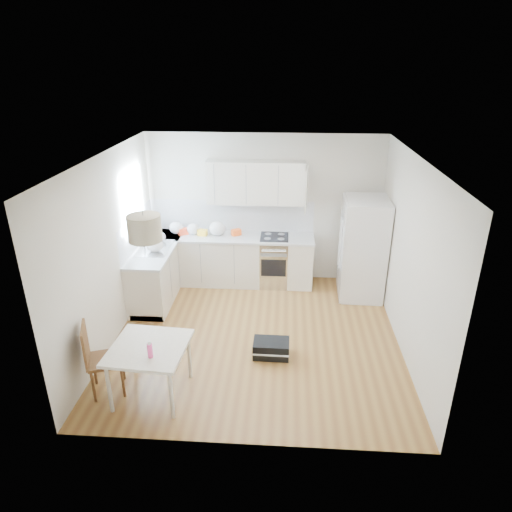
{
  "coord_description": "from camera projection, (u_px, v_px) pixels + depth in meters",
  "views": [
    {
      "loc": [
        0.39,
        -5.82,
        3.87
      ],
      "look_at": [
        -0.04,
        0.4,
        1.15
      ],
      "focal_mm": 32.0,
      "sensor_mm": 36.0,
      "label": 1
    }
  ],
  "objects": [
    {
      "name": "floor",
      "position": [
        257.0,
        336.0,
        6.89
      ],
      "size": [
        4.2,
        4.2,
        0.0
      ],
      "primitive_type": "plane",
      "color": "brown",
      "rests_on": "ground"
    },
    {
      "name": "gym_bag",
      "position": [
        271.0,
        348.0,
        6.41
      ],
      "size": [
        0.51,
        0.33,
        0.23
      ],
      "primitive_type": "cube",
      "rotation": [
        0.0,
        0.0,
        -0.01
      ],
      "color": "black",
      "rests_on": "floor"
    },
    {
      "name": "range_oven",
      "position": [
        274.0,
        262.0,
        8.35
      ],
      "size": [
        0.5,
        0.61,
        0.88
      ],
      "primitive_type": null,
      "color": "silver",
      "rests_on": "floor"
    },
    {
      "name": "snack_red",
      "position": [
        183.0,
        232.0,
        8.26
      ],
      "size": [
        0.19,
        0.17,
        0.11
      ],
      "primitive_type": "cube",
      "rotation": [
        0.0,
        0.0,
        0.46
      ],
      "color": "red",
      "rests_on": "counter_back"
    },
    {
      "name": "snack_orange",
      "position": [
        236.0,
        232.0,
        8.22
      ],
      "size": [
        0.19,
        0.17,
        0.11
      ],
      "primitive_type": "cube",
      "rotation": [
        0.0,
        0.0,
        0.56
      ],
      "color": "#F45215",
      "rests_on": "counter_back"
    },
    {
      "name": "grocery_bag_d",
      "position": [
        160.0,
        237.0,
        7.92
      ],
      "size": [
        0.2,
        0.17,
        0.18
      ],
      "primitive_type": "ellipsoid",
      "color": "white",
      "rests_on": "counter_back"
    },
    {
      "name": "wall_right",
      "position": [
        410.0,
        259.0,
        6.22
      ],
      "size": [
        0.0,
        4.2,
        4.2
      ],
      "primitive_type": "plane",
      "rotation": [
        1.57,
        0.0,
        -1.57
      ],
      "color": "silver",
      "rests_on": "floor"
    },
    {
      "name": "dining_chair",
      "position": [
        106.0,
        358.0,
        5.59
      ],
      "size": [
        0.52,
        0.52,
        0.97
      ],
      "primitive_type": null,
      "rotation": [
        0.0,
        0.0,
        0.34
      ],
      "color": "#492D16",
      "rests_on": "floor"
    },
    {
      "name": "cabinets_back",
      "position": [
        231.0,
        260.0,
        8.4
      ],
      "size": [
        3.0,
        0.6,
        0.88
      ],
      "primitive_type": "cube",
      "color": "silver",
      "rests_on": "floor"
    },
    {
      "name": "grocery_bag_b",
      "position": [
        193.0,
        229.0,
        8.25
      ],
      "size": [
        0.23,
        0.19,
        0.21
      ],
      "primitive_type": "ellipsoid",
      "color": "white",
      "rests_on": "counter_back"
    },
    {
      "name": "dining_table",
      "position": [
        149.0,
        351.0,
        5.47
      ],
      "size": [
        0.95,
        0.95,
        0.7
      ],
      "rotation": [
        0.0,
        0.0,
        -0.07
      ],
      "color": "beige",
      "rests_on": "floor"
    },
    {
      "name": "ceiling",
      "position": [
        257.0,
        157.0,
        5.81
      ],
      "size": [
        4.2,
        4.2,
        0.0
      ],
      "primitive_type": "plane",
      "rotation": [
        3.14,
        0.0,
        0.0
      ],
      "color": "white",
      "rests_on": "wall_back"
    },
    {
      "name": "refrigerator",
      "position": [
        364.0,
        248.0,
        7.8
      ],
      "size": [
        0.86,
        0.9,
        1.74
      ],
      "primitive_type": null,
      "rotation": [
        0.0,
        0.0,
        -0.03
      ],
      "color": "white",
      "rests_on": "floor"
    },
    {
      "name": "counter_left",
      "position": [
        156.0,
        248.0,
        7.74
      ],
      "size": [
        0.64,
        1.82,
        0.04
      ],
      "primitive_type": "cube",
      "color": "silver",
      "rests_on": "cabinets_left"
    },
    {
      "name": "backsplash_back",
      "position": [
        232.0,
        216.0,
        8.36
      ],
      "size": [
        3.0,
        0.01,
        0.58
      ],
      "primitive_type": "cube",
      "color": "white",
      "rests_on": "wall_back"
    },
    {
      "name": "grocery_bag_c",
      "position": [
        217.0,
        229.0,
        8.19
      ],
      "size": [
        0.29,
        0.25,
        0.26
      ],
      "primitive_type": "ellipsoid",
      "color": "white",
      "rests_on": "counter_back"
    },
    {
      "name": "grocery_bag_e",
      "position": [
        155.0,
        244.0,
        7.49
      ],
      "size": [
        0.29,
        0.24,
        0.26
      ],
      "primitive_type": "ellipsoid",
      "color": "white",
      "rests_on": "counter_left"
    },
    {
      "name": "grocery_bag_a",
      "position": [
        176.0,
        228.0,
        8.27
      ],
      "size": [
        0.25,
        0.21,
        0.22
      ],
      "primitive_type": "ellipsoid",
      "color": "white",
      "rests_on": "counter_back"
    },
    {
      "name": "upper_cabinets",
      "position": [
        255.0,
        183.0,
        7.93
      ],
      "size": [
        1.7,
        0.32,
        0.75
      ],
      "primitive_type": "cube",
      "color": "silver",
      "rests_on": "wall_back"
    },
    {
      "name": "snack_yellow",
      "position": [
        202.0,
        232.0,
        8.21
      ],
      "size": [
        0.18,
        0.13,
        0.11
      ],
      "primitive_type": "cube",
      "rotation": [
        0.0,
        0.0,
        -0.21
      ],
      "color": "yellow",
      "rests_on": "counter_back"
    },
    {
      "name": "backsplash_left",
      "position": [
        137.0,
        230.0,
        7.64
      ],
      "size": [
        0.01,
        1.8,
        0.58
      ],
      "primitive_type": "cube",
      "color": "white",
      "rests_on": "wall_left"
    },
    {
      "name": "drink_bottle",
      "position": [
        150.0,
        349.0,
        5.21
      ],
      "size": [
        0.07,
        0.07,
        0.21
      ],
      "primitive_type": "cylinder",
      "rotation": [
        0.0,
        0.0,
        -0.27
      ],
      "color": "#F5448F",
      "rests_on": "dining_table"
    },
    {
      "name": "window_glassblock",
      "position": [
        133.0,
        200.0,
        7.37
      ],
      "size": [
        0.02,
        1.0,
        1.0
      ],
      "primitive_type": "cube",
      "color": "#BFE0F9",
      "rests_on": "wall_left"
    },
    {
      "name": "pendant_lamp",
      "position": [
        144.0,
        228.0,
        4.92
      ],
      "size": [
        0.39,
        0.39,
        0.29
      ],
      "primitive_type": "cylinder",
      "rotation": [
        0.0,
        0.0,
        -0.08
      ],
      "color": "#C0B594",
      "rests_on": "ceiling"
    },
    {
      "name": "wall_left",
      "position": [
        110.0,
        250.0,
        6.48
      ],
      "size": [
        0.0,
        4.2,
        4.2
      ],
      "primitive_type": "plane",
      "rotation": [
        1.57,
        0.0,
        1.57
      ],
      "color": "silver",
      "rests_on": "floor"
    },
    {
      "name": "wall_back",
      "position": [
        264.0,
        209.0,
        8.27
      ],
      "size": [
        4.2,
        0.0,
        4.2
      ],
      "primitive_type": "plane",
      "rotation": [
        1.57,
        0.0,
        0.0
      ],
      "color": "silver",
      "rests_on": "floor"
    },
    {
      "name": "counter_back",
      "position": [
        230.0,
        237.0,
        8.22
      ],
      "size": [
        3.02,
        0.64,
        0.04
      ],
      "primitive_type": "cube",
      "color": "silver",
      "rests_on": "cabinets_back"
    },
    {
      "name": "cabinets_left",
      "position": [
        158.0,
        272.0,
        7.93
      ],
      "size": [
        0.6,
        1.8,
        0.88
      ],
      "primitive_type": "cube",
      "color": "silver",
      "rests_on": "floor"
    },
    {
      "name": "sink",
      "position": [
        155.0,
        248.0,
        7.69
      ],
      "size": [
        0.5,
        0.8,
        0.16
      ],
      "primitive_type": null,
      "color": "silver",
      "rests_on": "counter_left"
    }
  ]
}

